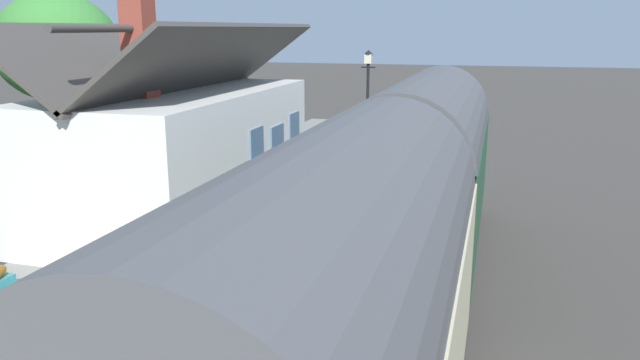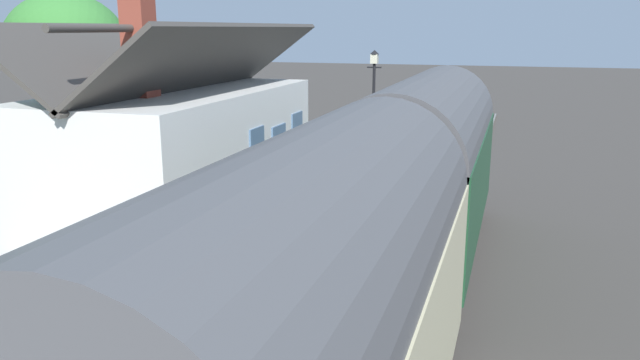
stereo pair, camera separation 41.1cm
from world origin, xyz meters
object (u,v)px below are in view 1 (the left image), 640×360
(station_sign_board, at_px, (169,261))
(planter_under_sign, at_px, (394,132))
(lamp_post_platform, at_px, (368,84))
(bench_near_building, at_px, (71,354))
(station_building, at_px, (179,149))
(planter_corner_building, at_px, (48,317))
(tree_far_right, at_px, (57,48))
(bench_mid_platform, at_px, (354,139))
(train, at_px, (396,214))

(station_sign_board, bearing_deg, planter_under_sign, -1.49)
(lamp_post_platform, bearing_deg, bench_near_building, 177.32)
(station_building, bearing_deg, planter_corner_building, -169.69)
(bench_near_building, xyz_separation_m, station_sign_board, (1.65, -0.52, 0.71))
(lamp_post_platform, relative_size, tree_far_right, 0.58)
(bench_mid_platform, xyz_separation_m, lamp_post_platform, (-1.35, -0.77, 2.18))
(train, relative_size, planter_under_sign, 18.00)
(planter_under_sign, relative_size, lamp_post_platform, 0.24)
(lamp_post_platform, bearing_deg, planter_corner_building, 171.99)
(train, distance_m, bench_near_building, 5.60)
(station_building, xyz_separation_m, planter_under_sign, (11.91, -3.36, -1.35))
(bench_near_building, xyz_separation_m, planter_under_sign, (19.22, -0.97, -0.16))
(train, distance_m, tree_far_right, 15.83)
(planter_under_sign, relative_size, station_sign_board, 0.58)
(station_building, distance_m, lamp_post_platform, 8.35)
(train, bearing_deg, station_sign_board, 131.81)
(planter_under_sign, bearing_deg, lamp_post_platform, 176.31)
(planter_corner_building, relative_size, lamp_post_platform, 0.21)
(planter_under_sign, xyz_separation_m, station_sign_board, (-17.57, 0.46, 0.87))
(bench_near_building, relative_size, lamp_post_platform, 0.37)
(bench_near_building, height_order, lamp_post_platform, lamp_post_platform)
(planter_under_sign, height_order, tree_far_right, tree_far_right)
(train, bearing_deg, planter_corner_building, 124.15)
(station_building, height_order, bench_near_building, station_building)
(station_building, bearing_deg, station_sign_board, -152.82)
(planter_corner_building, distance_m, tree_far_right, 14.72)
(station_sign_board, bearing_deg, station_building, 27.18)
(train, relative_size, bench_near_building, 11.54)
(bench_mid_platform, height_order, station_sign_board, station_sign_board)
(train, distance_m, bench_mid_platform, 12.60)
(station_building, bearing_deg, tree_far_right, 55.01)
(bench_near_building, height_order, station_sign_board, station_sign_board)
(lamp_post_platform, distance_m, station_sign_board, 13.43)
(bench_mid_platform, height_order, planter_corner_building, bench_mid_platform)
(bench_near_building, relative_size, bench_mid_platform, 1.00)
(tree_far_right, bearing_deg, planter_under_sign, -58.20)
(bench_near_building, xyz_separation_m, bench_mid_platform, (16.36, 0.07, 0.00))
(train, xyz_separation_m, planter_under_sign, (14.92, 2.50, -1.08))
(planter_corner_building, bearing_deg, planter_under_sign, -7.01)
(train, distance_m, station_building, 6.59)
(bench_near_building, relative_size, station_sign_board, 0.90)
(bench_mid_platform, bearing_deg, train, -163.63)
(bench_near_building, height_order, bench_mid_platform, same)
(bench_near_building, distance_m, lamp_post_platform, 15.18)
(bench_near_building, bearing_deg, station_sign_board, -17.41)
(bench_mid_platform, bearing_deg, station_sign_board, -177.71)
(planter_corner_building, bearing_deg, bench_near_building, -130.96)
(train, height_order, bench_near_building, train)
(bench_near_building, bearing_deg, bench_mid_platform, 0.25)
(planter_under_sign, relative_size, tree_far_right, 0.14)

